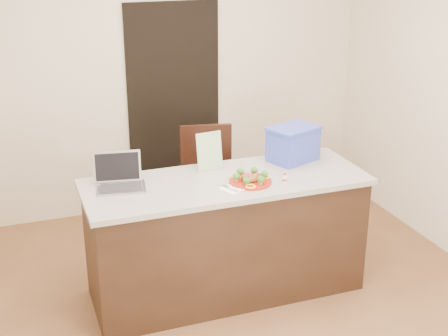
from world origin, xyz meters
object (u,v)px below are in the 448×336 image
object	(u,v)px
yogurt_bottle	(285,179)
chair	(210,177)
plate	(250,181)
laptop	(119,178)
napkin	(233,189)
island	(226,236)
blue_box	(293,144)

from	to	relation	value
yogurt_bottle	chair	xyz separation A→B (m)	(-0.19, 1.09, -0.37)
plate	laptop	world-z (taller)	laptop
plate	napkin	world-z (taller)	plate
island	plate	distance (m)	0.50
plate	chair	distance (m)	1.08
yogurt_bottle	chair	bearing A→B (deg)	99.87
island	yogurt_bottle	size ratio (longest dim) A/B	30.65
napkin	yogurt_bottle	bearing A→B (deg)	-1.81
island	napkin	distance (m)	0.50
plate	laptop	xyz separation A→B (m)	(-0.89, 0.26, 0.05)
yogurt_bottle	laptop	distance (m)	1.17
plate	blue_box	distance (m)	0.59
island	blue_box	xyz separation A→B (m)	(0.63, 0.20, 0.60)
plate	chair	size ratio (longest dim) A/B	0.30
chair	yogurt_bottle	bearing A→B (deg)	-68.75
laptop	chair	size ratio (longest dim) A/B	0.36
plate	chair	world-z (taller)	chair
blue_box	chair	world-z (taller)	blue_box
napkin	blue_box	distance (m)	0.76
yogurt_bottle	blue_box	xyz separation A→B (m)	(0.25, 0.40, 0.11)
yogurt_bottle	blue_box	world-z (taller)	blue_box
yogurt_bottle	chair	size ratio (longest dim) A/B	0.07
yogurt_bottle	chair	distance (m)	1.17
chair	napkin	bearing A→B (deg)	-89.09
laptop	chair	xyz separation A→B (m)	(0.93, 0.76, -0.40)
napkin	laptop	xyz separation A→B (m)	(-0.73, 0.32, 0.06)
laptop	blue_box	size ratio (longest dim) A/B	0.82
blue_box	laptop	bearing A→B (deg)	161.75
laptop	chair	bearing A→B (deg)	49.31
blue_box	chair	distance (m)	0.96
laptop	blue_box	xyz separation A→B (m)	(1.37, 0.06, 0.07)
yogurt_bottle	laptop	bearing A→B (deg)	163.34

